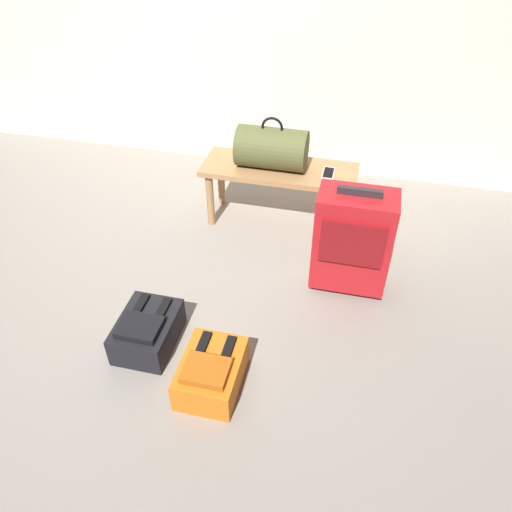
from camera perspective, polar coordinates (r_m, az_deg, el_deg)
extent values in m
plane|color=gray|center=(3.09, -10.27, -3.06)|extent=(6.60, 6.60, 0.00)
cube|color=#A87A4C|center=(3.31, 2.67, 9.69)|extent=(1.00, 0.36, 0.04)
cylinder|color=#A87A4C|center=(3.41, -5.18, 6.36)|extent=(0.05, 0.05, 0.39)
cylinder|color=#A87A4C|center=(3.28, 9.69, 4.33)|extent=(0.05, 0.05, 0.39)
cylinder|color=#A87A4C|center=(3.62, -3.95, 8.59)|extent=(0.05, 0.05, 0.39)
cylinder|color=#A87A4C|center=(3.49, 10.13, 6.75)|extent=(0.05, 0.05, 0.39)
cylinder|color=#51562D|center=(3.25, 1.79, 12.06)|extent=(0.44, 0.26, 0.26)
torus|color=black|center=(3.18, 1.84, 14.28)|extent=(0.14, 0.02, 0.14)
cube|color=silver|center=(3.26, 8.17, 9.24)|extent=(0.07, 0.14, 0.01)
cube|color=black|center=(3.26, 8.18, 9.31)|extent=(0.06, 0.13, 0.00)
cube|color=red|center=(2.85, 10.83, 1.78)|extent=(0.42, 0.24, 0.59)
cube|color=maroon|center=(2.70, 10.78, 1.33)|extent=(0.34, 0.02, 0.27)
cube|color=#262628|center=(2.67, 11.65, 7.10)|extent=(0.24, 0.03, 0.04)
cylinder|color=black|center=(3.12, 7.56, -1.52)|extent=(0.02, 0.05, 0.05)
cylinder|color=black|center=(3.12, 12.94, -2.32)|extent=(0.02, 0.05, 0.05)
cube|color=orange|center=(2.50, -5.05, -12.99)|extent=(0.28, 0.38, 0.17)
cube|color=#AD5514|center=(2.38, -5.67, -12.73)|extent=(0.21, 0.17, 0.04)
cube|color=black|center=(2.48, -6.12, -10.19)|extent=(0.04, 0.19, 0.02)
cube|color=black|center=(2.45, -3.28, -10.75)|extent=(0.04, 0.19, 0.02)
cube|color=black|center=(2.72, -12.12, -8.31)|extent=(0.28, 0.38, 0.17)
cube|color=black|center=(2.60, -12.99, -7.84)|extent=(0.21, 0.17, 0.04)
cube|color=black|center=(2.71, -13.08, -5.69)|extent=(0.04, 0.19, 0.02)
cube|color=black|center=(2.67, -10.60, -6.19)|extent=(0.04, 0.19, 0.02)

